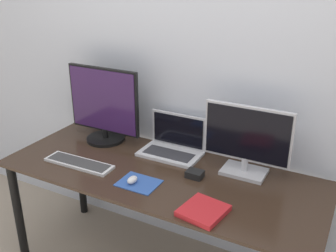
# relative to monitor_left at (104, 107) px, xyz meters

# --- Properties ---
(wall_back) EXTENTS (7.00, 0.05, 2.50)m
(wall_back) POSITION_rel_monitor_left_xyz_m (0.52, 0.21, 0.30)
(wall_back) COLOR silver
(wall_back) RESTS_ON ground_plane
(desk) EXTENTS (1.81, 0.71, 0.72)m
(desk) POSITION_rel_monitor_left_xyz_m (0.52, -0.21, -0.33)
(desk) COLOR #332319
(desk) RESTS_ON ground_plane
(monitor_left) EXTENTS (0.50, 0.25, 0.48)m
(monitor_left) POSITION_rel_monitor_left_xyz_m (0.00, 0.00, 0.00)
(monitor_left) COLOR black
(monitor_left) RESTS_ON desk
(monitor_right) EXTENTS (0.48, 0.17, 0.39)m
(monitor_right) POSITION_rel_monitor_left_xyz_m (0.94, 0.00, -0.03)
(monitor_right) COLOR #B2B2B7
(monitor_right) RESTS_ON desk
(laptop) EXTENTS (0.37, 0.23, 0.23)m
(laptop) POSITION_rel_monitor_left_xyz_m (0.48, 0.04, -0.17)
(laptop) COLOR silver
(laptop) RESTS_ON desk
(keyboard) EXTENTS (0.42, 0.13, 0.02)m
(keyboard) POSITION_rel_monitor_left_xyz_m (0.07, -0.35, -0.22)
(keyboard) COLOR silver
(keyboard) RESTS_ON desk
(mousepad) EXTENTS (0.21, 0.17, 0.00)m
(mousepad) POSITION_rel_monitor_left_xyz_m (0.48, -0.37, -0.23)
(mousepad) COLOR #2D519E
(mousepad) RESTS_ON desk
(mouse) EXTENTS (0.04, 0.07, 0.04)m
(mouse) POSITION_rel_monitor_left_xyz_m (0.46, -0.39, -0.21)
(mouse) COLOR silver
(mouse) RESTS_ON mousepad
(book) EXTENTS (0.22, 0.23, 0.03)m
(book) POSITION_rel_monitor_left_xyz_m (0.89, -0.45, -0.22)
(book) COLOR red
(book) RESTS_ON desk
(power_brick) EXTENTS (0.09, 0.07, 0.04)m
(power_brick) POSITION_rel_monitor_left_xyz_m (0.72, -0.17, -0.21)
(power_brick) COLOR black
(power_brick) RESTS_ON desk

